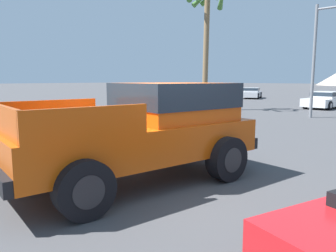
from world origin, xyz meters
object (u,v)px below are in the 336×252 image
at_px(orange_pickup_truck, 150,126).
at_px(parked_car_white, 325,100).
at_px(palm_tree_short, 206,17).
at_px(parked_car_silver, 251,93).

relative_size(orange_pickup_truck, parked_car_white, 1.27).
bearing_deg(palm_tree_short, parked_car_white, 50.76).
height_order(orange_pickup_truck, palm_tree_short, palm_tree_short).
height_order(orange_pickup_truck, parked_car_silver, orange_pickup_truck).
relative_size(parked_car_white, palm_tree_short, 0.53).
xyz_separation_m(parked_car_silver, palm_tree_short, (4.04, -14.85, 5.53)).
distance_m(parked_car_silver, palm_tree_short, 16.36).
bearing_deg(parked_car_silver, parked_car_white, -58.17).
bearing_deg(palm_tree_short, parked_car_silver, 105.20).
relative_size(parked_car_white, parked_car_silver, 0.96).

